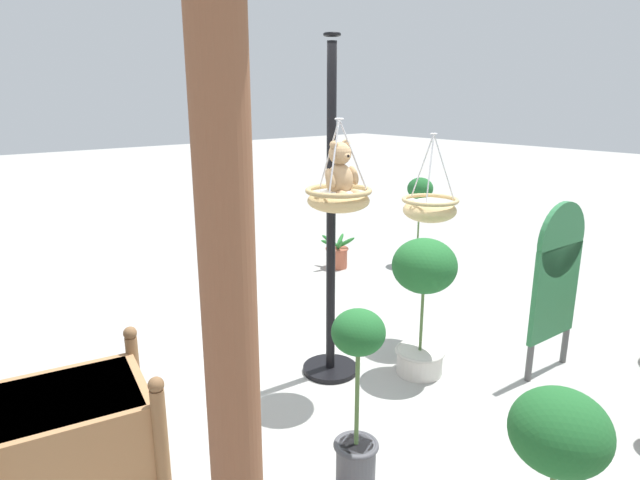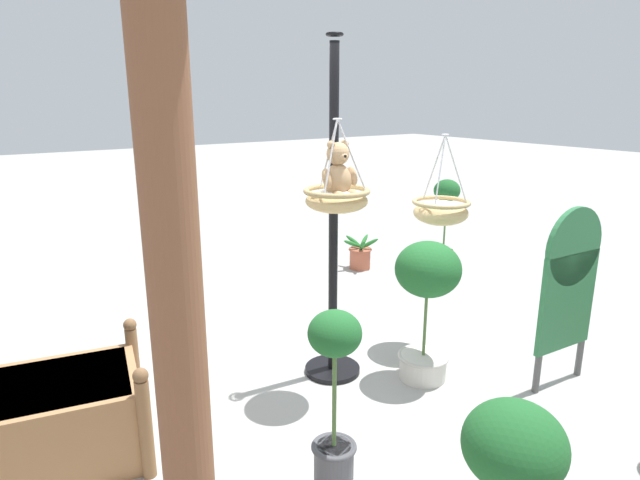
{
  "view_description": "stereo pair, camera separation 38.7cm",
  "coord_description": "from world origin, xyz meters",
  "px_view_note": "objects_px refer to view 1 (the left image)",
  "views": [
    {
      "loc": [
        2.37,
        2.99,
        2.15
      ],
      "look_at": [
        -0.02,
        0.11,
        1.14
      ],
      "focal_mm": 30.11,
      "sensor_mm": 36.0,
      "label": 1
    },
    {
      "loc": [
        2.06,
        3.22,
        2.15
      ],
      "look_at": [
        -0.02,
        0.11,
        1.14
      ],
      "focal_mm": 30.11,
      "sensor_mm": 36.0,
      "label": 2
    }
  ],
  "objects_px": {
    "display_pole_central": "(331,276)",
    "wooden_planter_box": "(73,431)",
    "potted_plant_bushy_green": "(419,218)",
    "display_sign_board": "(557,274)",
    "potted_plant_small_succulent": "(423,289)",
    "hanging_basket_with_teddy": "(338,198)",
    "potted_plant_tall_leafy": "(357,396)",
    "potted_plant_broad_leaf": "(337,254)",
    "greenhouse_pillar_left": "(230,331)",
    "teddy_bear": "(341,174)",
    "hanging_basket_left_high": "(430,208)"
  },
  "relations": [
    {
      "from": "teddy_bear",
      "to": "greenhouse_pillar_left",
      "type": "relative_size",
      "value": 0.14
    },
    {
      "from": "potted_plant_tall_leafy",
      "to": "display_sign_board",
      "type": "bearing_deg",
      "value": -179.95
    },
    {
      "from": "greenhouse_pillar_left",
      "to": "potted_plant_tall_leafy",
      "type": "xyz_separation_m",
      "value": [
        -0.9,
        -0.26,
        -0.74
      ]
    },
    {
      "from": "potted_plant_tall_leafy",
      "to": "potted_plant_broad_leaf",
      "type": "distance_m",
      "value": 4.07
    },
    {
      "from": "potted_plant_broad_leaf",
      "to": "display_sign_board",
      "type": "bearing_deg",
      "value": 81.14
    },
    {
      "from": "teddy_bear",
      "to": "greenhouse_pillar_left",
      "type": "distance_m",
      "value": 1.91
    },
    {
      "from": "hanging_basket_left_high",
      "to": "potted_plant_bushy_green",
      "type": "distance_m",
      "value": 2.4
    },
    {
      "from": "potted_plant_tall_leafy",
      "to": "greenhouse_pillar_left",
      "type": "bearing_deg",
      "value": 16.4
    },
    {
      "from": "teddy_bear",
      "to": "wooden_planter_box",
      "type": "bearing_deg",
      "value": -9.64
    },
    {
      "from": "wooden_planter_box",
      "to": "display_sign_board",
      "type": "bearing_deg",
      "value": 160.78
    },
    {
      "from": "potted_plant_broad_leaf",
      "to": "wooden_planter_box",
      "type": "bearing_deg",
      "value": 27.51
    },
    {
      "from": "potted_plant_tall_leafy",
      "to": "teddy_bear",
      "type": "bearing_deg",
      "value": -126.45
    },
    {
      "from": "potted_plant_bushy_green",
      "to": "potted_plant_broad_leaf",
      "type": "bearing_deg",
      "value": -30.2
    },
    {
      "from": "hanging_basket_left_high",
      "to": "potted_plant_tall_leafy",
      "type": "relative_size",
      "value": 0.69
    },
    {
      "from": "display_pole_central",
      "to": "hanging_basket_with_teddy",
      "type": "bearing_deg",
      "value": 59.04
    },
    {
      "from": "greenhouse_pillar_left",
      "to": "wooden_planter_box",
      "type": "distance_m",
      "value": 1.78
    },
    {
      "from": "potted_plant_bushy_green",
      "to": "display_sign_board",
      "type": "bearing_deg",
      "value": 61.03
    },
    {
      "from": "greenhouse_pillar_left",
      "to": "display_sign_board",
      "type": "bearing_deg",
      "value": -174.95
    },
    {
      "from": "wooden_planter_box",
      "to": "display_sign_board",
      "type": "height_order",
      "value": "display_sign_board"
    },
    {
      "from": "hanging_basket_with_teddy",
      "to": "potted_plant_bushy_green",
      "type": "height_order",
      "value": "hanging_basket_with_teddy"
    },
    {
      "from": "display_pole_central",
      "to": "potted_plant_small_succulent",
      "type": "bearing_deg",
      "value": 138.53
    },
    {
      "from": "wooden_planter_box",
      "to": "potted_plant_broad_leaf",
      "type": "distance_m",
      "value": 4.25
    },
    {
      "from": "teddy_bear",
      "to": "potted_plant_broad_leaf",
      "type": "relative_size",
      "value": 0.85
    },
    {
      "from": "potted_plant_bushy_green",
      "to": "greenhouse_pillar_left",
      "type": "bearing_deg",
      "value": 32.52
    },
    {
      "from": "hanging_basket_with_teddy",
      "to": "hanging_basket_left_high",
      "type": "distance_m",
      "value": 1.21
    },
    {
      "from": "wooden_planter_box",
      "to": "potted_plant_small_succulent",
      "type": "xyz_separation_m",
      "value": [
        -2.47,
        0.51,
        0.43
      ]
    },
    {
      "from": "teddy_bear",
      "to": "potted_plant_bushy_green",
      "type": "xyz_separation_m",
      "value": [
        -2.91,
        -1.72,
        -1.03
      ]
    },
    {
      "from": "display_pole_central",
      "to": "hanging_basket_left_high",
      "type": "xyz_separation_m",
      "value": [
        -1.03,
        0.1,
        0.41
      ]
    },
    {
      "from": "display_sign_board",
      "to": "greenhouse_pillar_left",
      "type": "bearing_deg",
      "value": 5.05
    },
    {
      "from": "potted_plant_tall_leafy",
      "to": "potted_plant_bushy_green",
      "type": "distance_m",
      "value": 4.37
    },
    {
      "from": "hanging_basket_left_high",
      "to": "teddy_bear",
      "type": "bearing_deg",
      "value": 8.23
    },
    {
      "from": "potted_plant_broad_leaf",
      "to": "teddy_bear",
      "type": "bearing_deg",
      "value": 48.83
    },
    {
      "from": "teddy_bear",
      "to": "display_sign_board",
      "type": "height_order",
      "value": "teddy_bear"
    },
    {
      "from": "potted_plant_bushy_green",
      "to": "hanging_basket_with_teddy",
      "type": "bearing_deg",
      "value": 30.26
    },
    {
      "from": "wooden_planter_box",
      "to": "potted_plant_broad_leaf",
      "type": "xyz_separation_m",
      "value": [
        -3.76,
        -1.96,
        -0.11
      ]
    },
    {
      "from": "hanging_basket_with_teddy",
      "to": "potted_plant_broad_leaf",
      "type": "bearing_deg",
      "value": -131.43
    },
    {
      "from": "hanging_basket_left_high",
      "to": "display_sign_board",
      "type": "distance_m",
      "value": 1.13
    },
    {
      "from": "display_pole_central",
      "to": "wooden_planter_box",
      "type": "height_order",
      "value": "display_pole_central"
    },
    {
      "from": "hanging_basket_with_teddy",
      "to": "wooden_planter_box",
      "type": "bearing_deg",
      "value": -8.99
    },
    {
      "from": "potted_plant_small_succulent",
      "to": "hanging_basket_left_high",
      "type": "bearing_deg",
      "value": -142.98
    },
    {
      "from": "potted_plant_broad_leaf",
      "to": "display_pole_central",
      "type": "bearing_deg",
      "value": 47.45
    },
    {
      "from": "wooden_planter_box",
      "to": "potted_plant_bushy_green",
      "type": "xyz_separation_m",
      "value": [
        -4.7,
        -1.42,
        0.33
      ]
    },
    {
      "from": "greenhouse_pillar_left",
      "to": "potted_plant_bushy_green",
      "type": "xyz_separation_m",
      "value": [
        -4.44,
        -2.83,
        -0.72
      ]
    },
    {
      "from": "teddy_bear",
      "to": "wooden_planter_box",
      "type": "height_order",
      "value": "teddy_bear"
    },
    {
      "from": "potted_plant_tall_leafy",
      "to": "display_pole_central",
      "type": "bearing_deg",
      "value": -124.75
    },
    {
      "from": "teddy_bear",
      "to": "wooden_planter_box",
      "type": "relative_size",
      "value": 0.38
    },
    {
      "from": "display_pole_central",
      "to": "potted_plant_small_succulent",
      "type": "xyz_separation_m",
      "value": [
        -0.53,
        0.47,
        -0.1
      ]
    },
    {
      "from": "potted_plant_small_succulent",
      "to": "wooden_planter_box",
      "type": "bearing_deg",
      "value": -11.56
    },
    {
      "from": "display_pole_central",
      "to": "greenhouse_pillar_left",
      "type": "relative_size",
      "value": 0.93
    },
    {
      "from": "potted_plant_tall_leafy",
      "to": "potted_plant_broad_leaf",
      "type": "xyz_separation_m",
      "value": [
        -2.6,
        -3.11,
        -0.42
      ]
    }
  ]
}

